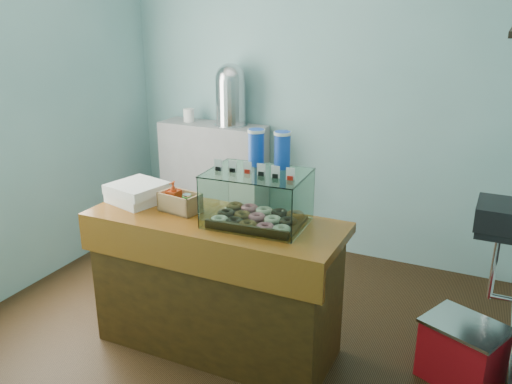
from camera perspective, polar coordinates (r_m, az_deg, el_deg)
The scene contains 9 objects.
ground at distance 3.91m, azimuth -2.22°, elevation -13.84°, with size 3.50×3.50×0.00m, color black.
room_shell at distance 3.30m, azimuth -2.13°, elevation 11.78°, with size 3.54×3.04×2.82m.
counter at distance 3.48m, azimuth -4.27°, elevation -9.55°, with size 1.60×0.60×0.90m.
back_shelf at distance 5.12m, azimuth -4.44°, elevation 1.12°, with size 1.00×0.32×1.10m, color #98989A.
display_case at distance 3.18m, azimuth 0.41°, elevation -0.28°, with size 0.60×0.45×0.53m.
condiment_crate at distance 3.42m, azimuth -8.14°, elevation -0.94°, with size 0.27×0.19×0.18m.
pastry_boxes at distance 3.63m, azimuth -12.34°, elevation -0.04°, with size 0.39×0.40×0.13m.
coffee_urn at distance 4.85m, azimuth -2.68°, elevation 10.35°, with size 0.30×0.30×0.55m.
red_cooler at distance 3.53m, azimuth 20.87°, elevation -15.48°, with size 0.54×0.48×0.39m.
Camera 1 is at (1.53, -2.90, 2.12)m, focal length 38.00 mm.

